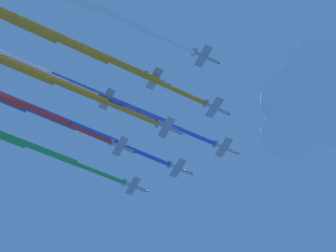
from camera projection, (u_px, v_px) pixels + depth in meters
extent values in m
cylinder|color=#9EA3AD|center=(225.00, 148.00, 251.96)|extent=(1.36, 9.02, 1.20)
cone|color=#1959A5|center=(238.00, 153.00, 253.00)|extent=(1.16, 1.32, 1.14)
cylinder|color=black|center=(213.00, 143.00, 250.99)|extent=(0.91, 0.62, 0.90)
ellipsoid|color=black|center=(230.00, 149.00, 252.76)|extent=(0.85, 1.91, 0.75)
cube|color=#9EA3AD|center=(224.00, 148.00, 251.81)|extent=(8.43, 2.85, 0.91)
cube|color=#1959A5|center=(219.00, 156.00, 253.84)|extent=(0.75, 2.31, 0.16)
cube|color=#1959A5|center=(229.00, 139.00, 249.91)|extent=(0.75, 2.31, 0.16)
cube|color=#9EA3AD|center=(215.00, 144.00, 251.19)|extent=(3.22, 1.16, 0.39)
cube|color=#1959A5|center=(215.00, 142.00, 251.98)|extent=(0.32, 1.41, 1.90)
cylinder|color=blue|center=(190.00, 133.00, 249.14)|extent=(1.89, 19.98, 1.52)
cylinder|color=blue|center=(144.00, 113.00, 245.42)|extent=(2.65, 19.99, 2.28)
cylinder|color=blue|center=(96.00, 94.00, 242.06)|extent=(3.41, 20.00, 3.04)
cylinder|color=blue|center=(46.00, 75.00, 238.72)|extent=(4.17, 20.02, 3.81)
cylinder|color=#9EA3AD|center=(179.00, 169.00, 254.50)|extent=(1.41, 9.02, 1.22)
cone|color=#1959A5|center=(192.00, 174.00, 255.55)|extent=(1.18, 1.33, 1.16)
cylinder|color=black|center=(167.00, 164.00, 253.51)|extent=(0.93, 0.62, 0.91)
ellipsoid|color=black|center=(184.00, 170.00, 255.30)|extent=(0.87, 1.92, 0.76)
cube|color=#9EA3AD|center=(178.00, 168.00, 254.35)|extent=(8.42, 2.88, 1.08)
cube|color=#1959A5|center=(173.00, 176.00, 256.43)|extent=(0.76, 2.32, 0.18)
cube|color=#1959A5|center=(183.00, 160.00, 252.38)|extent=(0.76, 2.32, 0.18)
cube|color=#9EA3AD|center=(169.00, 165.00, 253.72)|extent=(3.21, 1.17, 0.46)
cube|color=#1959A5|center=(170.00, 163.00, 254.50)|extent=(0.36, 1.41, 1.90)
cylinder|color=blue|center=(143.00, 154.00, 251.64)|extent=(1.99, 20.11, 1.55)
cylinder|color=blue|center=(97.00, 134.00, 247.87)|extent=(2.76, 20.13, 2.32)
cylinder|color=blue|center=(49.00, 115.00, 244.46)|extent=(3.54, 20.15, 3.10)
cylinder|color=#9EA3AD|center=(216.00, 108.00, 240.99)|extent=(1.56, 9.04, 1.23)
cone|color=#1959A5|center=(229.00, 114.00, 242.06)|extent=(1.21, 1.34, 1.17)
cylinder|color=black|center=(203.00, 102.00, 239.97)|extent=(0.94, 0.63, 0.92)
ellipsoid|color=black|center=(221.00, 110.00, 241.79)|extent=(0.91, 1.93, 0.77)
cube|color=#9EA3AD|center=(214.00, 108.00, 240.83)|extent=(8.44, 3.00, 1.19)
cube|color=#1959A5|center=(209.00, 116.00, 242.94)|extent=(0.79, 2.32, 0.19)
cube|color=#1959A5|center=(220.00, 99.00, 238.83)|extent=(0.79, 2.32, 0.19)
cube|color=#9EA3AD|center=(206.00, 104.00, 240.18)|extent=(3.23, 1.22, 0.50)
cube|color=#1959A5|center=(206.00, 102.00, 240.95)|extent=(0.41, 1.41, 1.90)
cylinder|color=orange|center=(179.00, 91.00, 238.04)|extent=(2.30, 20.12, 1.56)
cylinder|color=orange|center=(131.00, 69.00, 234.15)|extent=(3.08, 20.15, 2.35)
cylinder|color=orange|center=(80.00, 47.00, 230.64)|extent=(3.86, 20.18, 3.13)
cylinder|color=orange|center=(28.00, 25.00, 227.15)|extent=(4.65, 20.21, 3.91)
cylinder|color=#9EA3AD|center=(168.00, 128.00, 244.71)|extent=(1.31, 9.02, 1.18)
cone|color=#1959A5|center=(182.00, 134.00, 245.74)|extent=(1.14, 1.32, 1.12)
cylinder|color=black|center=(155.00, 123.00, 243.74)|extent=(0.89, 0.61, 0.88)
ellipsoid|color=black|center=(173.00, 130.00, 245.51)|extent=(0.84, 1.91, 0.73)
cube|color=#9EA3AD|center=(167.00, 128.00, 244.55)|extent=(8.43, 2.82, 0.76)
cube|color=#1959A5|center=(162.00, 136.00, 246.52)|extent=(0.74, 2.31, 0.15)
cube|color=#1959A5|center=(171.00, 119.00, 242.70)|extent=(0.74, 2.31, 0.15)
cube|color=#9EA3AD|center=(158.00, 124.00, 243.93)|extent=(3.21, 1.15, 0.33)
cube|color=#1959A5|center=(158.00, 122.00, 244.74)|extent=(0.28, 1.40, 1.90)
cylinder|color=orange|center=(129.00, 112.00, 241.79)|extent=(1.81, 21.29, 1.50)
cylinder|color=orange|center=(78.00, 90.00, 237.87)|extent=(2.56, 21.30, 2.25)
cylinder|color=orange|center=(24.00, 69.00, 234.30)|extent=(3.31, 21.31, 3.00)
cylinder|color=#9EA3AD|center=(134.00, 186.00, 258.33)|extent=(1.32, 9.01, 1.22)
cone|color=#1959A5|center=(147.00, 192.00, 259.35)|extent=(1.18, 1.31, 1.16)
cylinder|color=black|center=(122.00, 182.00, 257.37)|extent=(0.92, 0.61, 0.92)
ellipsoid|color=black|center=(140.00, 188.00, 259.11)|extent=(0.86, 1.91, 0.77)
cube|color=#9EA3AD|center=(133.00, 186.00, 258.18)|extent=(8.38, 2.79, 1.15)
cube|color=#1959A5|center=(129.00, 193.00, 260.30)|extent=(0.73, 2.31, 0.18)
cube|color=#1959A5|center=(137.00, 178.00, 256.17)|extent=(0.73, 2.31, 0.18)
cube|color=#9EA3AD|center=(125.00, 183.00, 257.56)|extent=(3.20, 1.13, 0.48)
cube|color=#1959A5|center=(125.00, 181.00, 258.34)|extent=(0.36, 1.40, 1.90)
cylinder|color=green|center=(97.00, 172.00, 255.44)|extent=(1.78, 21.28, 1.56)
cylinder|color=green|center=(48.00, 152.00, 251.53)|extent=(2.56, 21.29, 2.34)
cylinder|color=#9EA3AD|center=(205.00, 57.00, 235.26)|extent=(1.38, 9.02, 1.23)
cone|color=#1959A5|center=(219.00, 63.00, 236.29)|extent=(1.19, 1.32, 1.17)
cylinder|color=black|center=(192.00, 51.00, 234.29)|extent=(0.93, 0.62, 0.92)
ellipsoid|color=black|center=(210.00, 59.00, 236.05)|extent=(0.87, 1.91, 0.77)
cube|color=#9EA3AD|center=(203.00, 56.00, 235.11)|extent=(8.39, 2.84, 1.21)
cube|color=#1959A5|center=(198.00, 65.00, 237.25)|extent=(0.74, 2.31, 0.19)
cube|color=#1959A5|center=(209.00, 47.00, 233.08)|extent=(0.74, 2.31, 0.19)
cube|color=#9EA3AD|center=(194.00, 52.00, 234.49)|extent=(3.20, 1.15, 0.51)
cube|color=#1959A5|center=(195.00, 51.00, 235.26)|extent=(0.38, 1.41, 1.90)
cylinder|color=white|center=(167.00, 40.00, 232.47)|extent=(1.89, 19.72, 1.57)
cylinder|color=white|center=(118.00, 17.00, 228.80)|extent=(2.68, 19.74, 2.35)
cylinder|color=#9EA3AD|center=(122.00, 147.00, 248.77)|extent=(1.52, 9.04, 1.22)
cone|color=#1959A5|center=(135.00, 153.00, 249.85)|extent=(1.20, 1.34, 1.16)
cylinder|color=black|center=(109.00, 142.00, 247.77)|extent=(0.94, 0.63, 0.92)
ellipsoid|color=black|center=(127.00, 148.00, 249.58)|extent=(0.90, 1.93, 0.76)
cube|color=#9EA3AD|center=(120.00, 146.00, 248.62)|extent=(8.45, 2.98, 1.12)
cube|color=#1959A5|center=(116.00, 154.00, 250.71)|extent=(0.78, 2.32, 0.18)
cube|color=#1959A5|center=(125.00, 138.00, 246.64)|extent=(0.78, 2.32, 0.18)
cube|color=#9EA3AD|center=(111.00, 143.00, 247.97)|extent=(3.23, 1.21, 0.47)
cube|color=#1959A5|center=(112.00, 141.00, 248.75)|extent=(0.39, 1.41, 1.90)
cylinder|color=red|center=(86.00, 132.00, 246.00)|extent=(2.17, 18.44, 1.55)
cylinder|color=red|center=(43.00, 113.00, 242.45)|extent=(2.95, 18.46, 2.33)
cylinder|color=#9EA3AD|center=(156.00, 79.00, 238.37)|extent=(1.29, 9.01, 1.20)
cone|color=#1959A5|center=(170.00, 85.00, 239.39)|extent=(1.15, 1.31, 1.14)
cylinder|color=black|center=(143.00, 73.00, 237.41)|extent=(0.90, 0.61, 0.90)
ellipsoid|color=black|center=(162.00, 81.00, 239.16)|extent=(0.84, 1.91, 0.75)
cube|color=#9EA3AD|center=(154.00, 79.00, 238.22)|extent=(8.41, 2.79, 0.91)
cube|color=#1959A5|center=(150.00, 88.00, 240.25)|extent=(0.73, 2.31, 0.16)
cube|color=#1959A5|center=(159.00, 69.00, 236.30)|extent=(0.73, 2.31, 0.16)
cube|color=#9EA3AD|center=(145.00, 75.00, 237.60)|extent=(3.21, 1.13, 0.39)
cube|color=#1959A5|center=(146.00, 73.00, 238.40)|extent=(0.31, 1.40, 1.90)
cylinder|color=white|center=(117.00, 63.00, 235.56)|extent=(1.74, 20.33, 1.52)
cylinder|color=white|center=(66.00, 40.00, 231.83)|extent=(2.50, 20.33, 2.28)
cylinder|color=white|center=(13.00, 19.00, 228.47)|extent=(3.26, 20.34, 3.05)
cylinder|color=#9EA3AD|center=(108.00, 100.00, 242.18)|extent=(1.38, 9.02, 1.18)
cone|color=#1959A5|center=(122.00, 105.00, 243.23)|extent=(1.15, 1.32, 1.12)
cylinder|color=black|center=(95.00, 94.00, 241.20)|extent=(0.90, 0.62, 0.88)
ellipsoid|color=black|center=(114.00, 101.00, 242.99)|extent=(0.85, 1.92, 0.74)
cube|color=#9EA3AD|center=(107.00, 99.00, 242.03)|extent=(8.44, 2.88, 0.77)
cube|color=#1959A5|center=(103.00, 108.00, 244.00)|extent=(0.76, 2.31, 0.15)
cube|color=#1959A5|center=(112.00, 90.00, 240.18)|extent=(0.76, 2.31, 0.15)
cube|color=#9EA3AD|center=(98.00, 95.00, 241.40)|extent=(3.22, 1.17, 0.34)
cube|color=#1959A5|center=(98.00, 94.00, 242.20)|extent=(0.29, 1.41, 1.90)
cylinder|color=white|center=(71.00, 84.00, 239.39)|extent=(1.92, 19.39, 1.50)
cylinder|color=white|center=(23.00, 63.00, 235.76)|extent=(2.67, 19.40, 2.25)
sphere|color=white|center=(301.00, 101.00, 239.30)|extent=(26.62, 26.62, 26.62)
sphere|color=white|center=(316.00, 70.00, 233.41)|extent=(19.96, 19.96, 19.96)
sphere|color=white|center=(288.00, 132.00, 245.34)|extent=(18.63, 18.63, 18.63)
sphere|color=white|center=(331.00, 121.00, 243.56)|extent=(17.30, 17.30, 17.30)
sphere|color=white|center=(294.00, 99.00, 247.58)|extent=(14.64, 14.64, 14.64)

